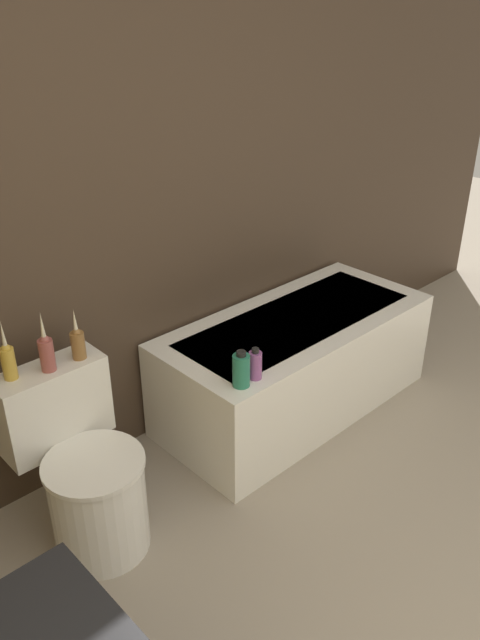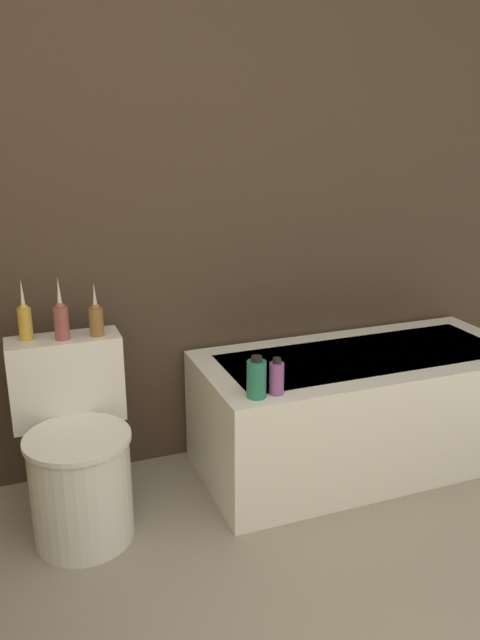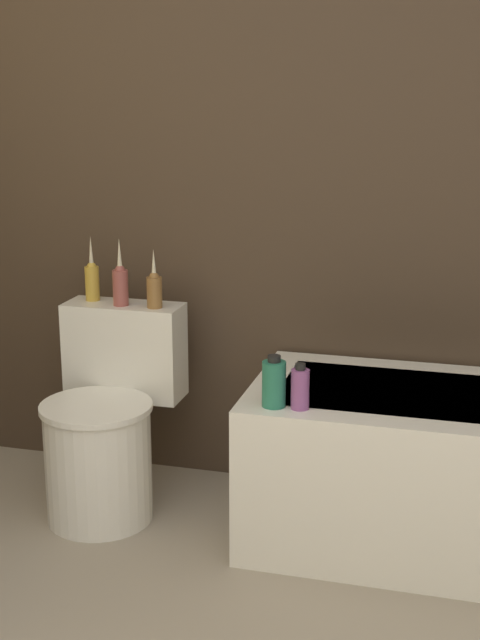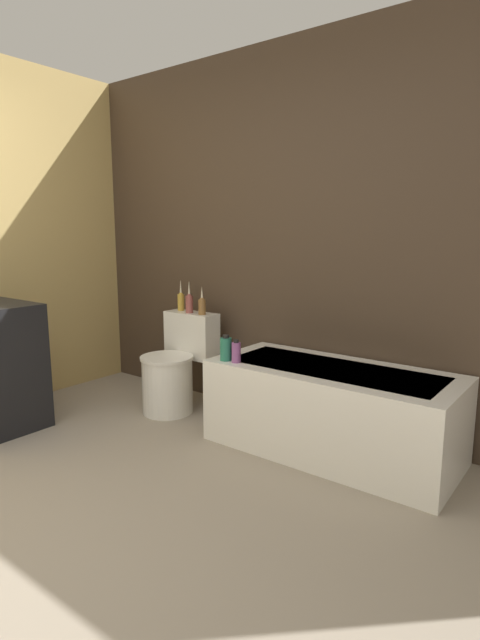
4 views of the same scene
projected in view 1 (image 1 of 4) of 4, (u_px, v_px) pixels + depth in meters
wall_back_tiled at (98, 185)px, 2.55m from camera, size 6.40×0.06×2.60m
bathtub at (295, 363)px, 3.29m from camera, size 1.49×0.67×0.53m
toilet at (85, 474)px, 2.46m from camera, size 0.44×0.55×0.72m
vase_gold at (8, 360)px, 2.29m from camera, size 0.05×0.05×0.24m
vase_silver at (46, 351)px, 2.34m from camera, size 0.06×0.06×0.25m
vase_bronze at (78, 342)px, 2.42m from camera, size 0.06×0.06×0.21m
shampoo_bottle_tall at (241, 370)px, 2.59m from camera, size 0.07×0.07×0.16m
shampoo_bottle_short at (255, 365)px, 2.65m from camera, size 0.06×0.06×0.15m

